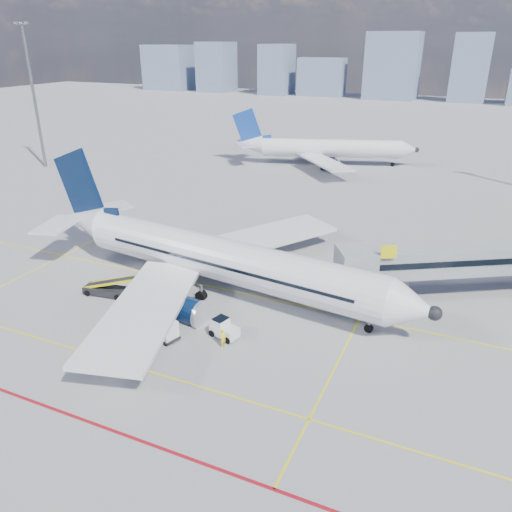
{
  "coord_description": "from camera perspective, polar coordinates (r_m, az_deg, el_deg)",
  "views": [
    {
      "loc": [
        21.22,
        -30.5,
        22.45
      ],
      "look_at": [
        3.81,
        8.39,
        4.0
      ],
      "focal_mm": 35.0,
      "sensor_mm": 36.0,
      "label": 1
    }
  ],
  "objects": [
    {
      "name": "distant_skyline",
      "position": [
        223.96,
        15.38,
        19.69
      ],
      "size": [
        256.16,
        15.98,
        25.91
      ],
      "color": "slate",
      "rests_on": "ground"
    },
    {
      "name": "cargo_dolly",
      "position": [
        41.82,
        -10.84,
        -7.96
      ],
      "size": [
        3.51,
        2.29,
        1.77
      ],
      "rotation": [
        0.0,
        0.0,
        -0.29
      ],
      "color": "black",
      "rests_on": "ground"
    },
    {
      "name": "belt_loader",
      "position": [
        49.79,
        -16.63,
        -3.63
      ],
      "size": [
        6.17,
        2.21,
        2.48
      ],
      "rotation": [
        0.0,
        0.0,
        0.14
      ],
      "color": "black",
      "rests_on": "ground"
    },
    {
      "name": "baggage_tug",
      "position": [
        41.37,
        -3.74,
        -8.23
      ],
      "size": [
        2.59,
        1.94,
        1.63
      ],
      "rotation": [
        0.0,
        0.0,
        -0.25
      ],
      "color": "silver",
      "rests_on": "ground"
    },
    {
      "name": "ramp_worker",
      "position": [
        40.03,
        -3.77,
        -9.37
      ],
      "size": [
        0.52,
        0.67,
        1.62
      ],
      "primitive_type": "imported",
      "rotation": [
        0.0,
        0.0,
        1.33
      ],
      "color": "yellow",
      "rests_on": "ground"
    },
    {
      "name": "main_aircraft",
      "position": [
        48.34,
        -5.2,
        -0.13
      ],
      "size": [
        42.51,
        36.95,
        12.45
      ],
      "rotation": [
        0.0,
        0.0,
        -0.12
      ],
      "color": "silver",
      "rests_on": "ground"
    },
    {
      "name": "ground",
      "position": [
        43.41,
        -9.24,
        -8.07
      ],
      "size": [
        420.0,
        420.0,
        0.0
      ],
      "primitive_type": "plane",
      "color": "gray",
      "rests_on": "ground"
    },
    {
      "name": "second_aircraft",
      "position": [
        99.74,
        7.66,
        12.1
      ],
      "size": [
        34.84,
        29.69,
        10.64
      ],
      "rotation": [
        0.0,
        0.0,
        0.32
      ],
      "color": "silver",
      "rests_on": "ground"
    },
    {
      "name": "jet_bridge",
      "position": [
        51.02,
        24.88,
        -0.39
      ],
      "size": [
        23.55,
        15.78,
        6.3
      ],
      "color": "#93969B",
      "rests_on": "ground"
    },
    {
      "name": "apron_markings",
      "position": [
        41.06,
        -12.92,
        -10.4
      ],
      "size": [
        90.0,
        35.12,
        0.01
      ],
      "color": "yellow",
      "rests_on": "ground"
    },
    {
      "name": "floodlight_mast_nw",
      "position": [
        104.2,
        -24.09,
        16.63
      ],
      "size": [
        3.2,
        0.61,
        25.45
      ],
      "color": "slate",
      "rests_on": "ground"
    }
  ]
}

